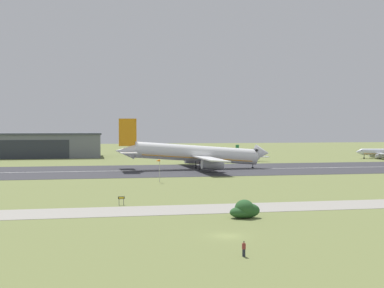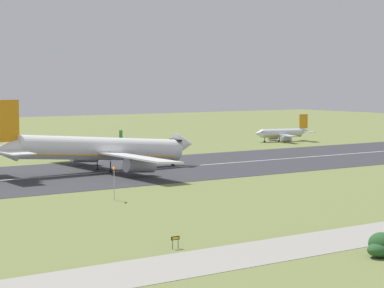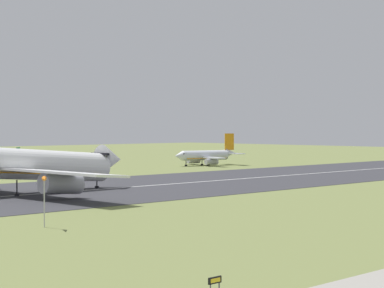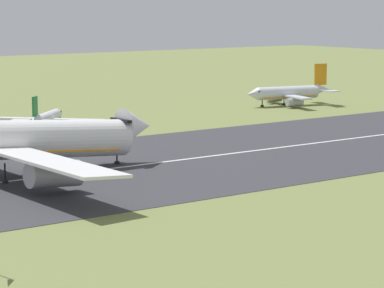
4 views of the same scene
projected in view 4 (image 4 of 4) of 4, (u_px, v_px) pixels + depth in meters
The scene contains 2 objects.
airplane_parked_west at pixel (288, 93), 220.39m from camera, with size 23.06×21.10×10.00m.
airplane_parked_centre at pixel (47, 118), 178.00m from camera, with size 17.88×18.08×7.32m.
Camera 4 is at (-33.45, -3.64, 24.72)m, focal length 85.00 mm.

